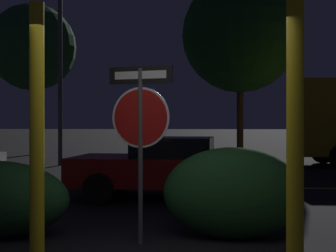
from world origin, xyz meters
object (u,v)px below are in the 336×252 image
(passing_car_2, at_px, (169,167))
(tree_0, at_px, (33,48))
(yellow_pole_left, at_px, (37,140))
(stop_sign, at_px, (141,118))
(street_lamp, at_px, (60,52))
(yellow_pole_right, at_px, (295,102))
(tree_1, at_px, (240,35))
(hedge_bush_2, at_px, (233,193))

(passing_car_2, distance_m, tree_0, 15.78)
(yellow_pole_left, distance_m, passing_car_2, 5.02)
(stop_sign, relative_size, passing_car_2, 0.56)
(stop_sign, bearing_deg, yellow_pole_left, -109.18)
(passing_car_2, relative_size, street_lamp, 0.61)
(street_lamp, bearing_deg, tree_0, 120.52)
(passing_car_2, xyz_separation_m, tree_0, (-7.98, 12.81, 4.62))
(passing_car_2, xyz_separation_m, street_lamp, (-4.71, 7.27, 3.52))
(stop_sign, relative_size, yellow_pole_right, 0.65)
(tree_0, relative_size, tree_1, 0.86)
(hedge_bush_2, height_order, tree_1, tree_1)
(hedge_bush_2, bearing_deg, passing_car_2, 109.99)
(tree_0, bearing_deg, hedge_bush_2, -60.25)
(yellow_pole_left, relative_size, hedge_bush_2, 1.48)
(hedge_bush_2, distance_m, passing_car_2, 3.37)
(stop_sign, distance_m, yellow_pole_right, 2.25)
(yellow_pole_left, distance_m, street_lamp, 13.08)
(passing_car_2, height_order, tree_0, tree_0)
(yellow_pole_left, xyz_separation_m, hedge_bush_2, (2.00, 1.74, -0.76))
(yellow_pole_left, bearing_deg, tree_1, 80.58)
(street_lamp, relative_size, tree_0, 0.88)
(stop_sign, bearing_deg, tree_0, 127.69)
(yellow_pole_left, height_order, hedge_bush_2, yellow_pole_left)
(hedge_bush_2, xyz_separation_m, tree_1, (1.00, 16.33, 5.18))
(tree_0, xyz_separation_m, tree_1, (10.12, 0.36, 0.52))
(yellow_pole_left, relative_size, tree_0, 0.37)
(street_lamp, bearing_deg, yellow_pole_left, -72.38)
(street_lamp, bearing_deg, yellow_pole_right, -62.66)
(yellow_pole_right, bearing_deg, tree_1, 88.41)
(yellow_pole_right, height_order, street_lamp, street_lamp)
(stop_sign, xyz_separation_m, yellow_pole_left, (-0.82, -1.38, -0.23))
(passing_car_2, height_order, tree_1, tree_1)
(yellow_pole_left, relative_size, yellow_pole_right, 0.79)
(hedge_bush_2, relative_size, tree_0, 0.25)
(passing_car_2, relative_size, tree_1, 0.47)
(yellow_pole_right, xyz_separation_m, hedge_bush_2, (-0.49, 1.86, -1.11))
(street_lamp, bearing_deg, stop_sign, -66.52)
(yellow_pole_right, distance_m, tree_0, 20.57)
(yellow_pole_left, height_order, yellow_pole_right, yellow_pole_right)
(stop_sign, relative_size, hedge_bush_2, 1.22)
(passing_car_2, bearing_deg, tree_1, -6.41)
(stop_sign, relative_size, tree_0, 0.30)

